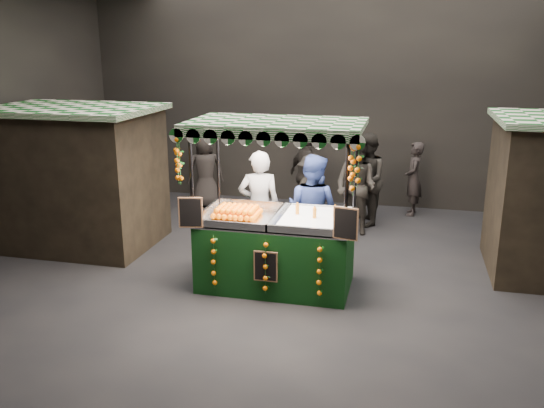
# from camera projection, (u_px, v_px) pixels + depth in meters

# --- Properties ---
(ground) EXTENTS (12.00, 12.00, 0.00)m
(ground) POSITION_uv_depth(u_px,v_px,m) (297.00, 285.00, 9.06)
(ground) COLOR black
(ground) RESTS_ON ground
(market_hall) EXTENTS (12.10, 10.10, 5.05)m
(market_hall) POSITION_uv_depth(u_px,v_px,m) (300.00, 66.00, 8.14)
(market_hall) COLOR black
(market_hall) RESTS_ON ground
(neighbour_stall_left) EXTENTS (3.00, 2.20, 2.60)m
(neighbour_stall_left) POSITION_uv_depth(u_px,v_px,m) (77.00, 176.00, 10.63)
(neighbour_stall_left) COLOR black
(neighbour_stall_left) RESTS_ON ground
(juice_stall) EXTENTS (2.69, 1.58, 2.60)m
(juice_stall) POSITION_uv_depth(u_px,v_px,m) (276.00, 238.00, 8.80)
(juice_stall) COLOR black
(juice_stall) RESTS_ON ground
(vendor_grey) EXTENTS (0.81, 0.64, 1.97)m
(vendor_grey) POSITION_uv_depth(u_px,v_px,m) (259.00, 207.00, 9.82)
(vendor_grey) COLOR gray
(vendor_grey) RESTS_ON ground
(vendor_blue) EXTENTS (1.13, 1.00, 1.93)m
(vendor_blue) POSITION_uv_depth(u_px,v_px,m) (312.00, 210.00, 9.67)
(vendor_blue) COLOR navy
(vendor_blue) RESTS_ON ground
(shopper_0) EXTENTS (0.80, 0.71, 1.83)m
(shopper_0) POSITION_uv_depth(u_px,v_px,m) (130.00, 176.00, 12.44)
(shopper_0) COLOR #2D2524
(shopper_0) RESTS_ON ground
(shopper_1) EXTENTS (1.16, 1.09, 1.90)m
(shopper_1) POSITION_uv_depth(u_px,v_px,m) (356.00, 187.00, 11.31)
(shopper_1) COLOR #2C2824
(shopper_1) RESTS_ON ground
(shopper_2) EXTENTS (1.12, 1.05, 1.85)m
(shopper_2) POSITION_uv_depth(u_px,v_px,m) (307.00, 175.00, 12.41)
(shopper_2) COLOR #2A2622
(shopper_2) RESTS_ON ground
(shopper_3) EXTENTS (0.97, 1.17, 1.58)m
(shopper_3) POSITION_uv_depth(u_px,v_px,m) (311.00, 193.00, 11.53)
(shopper_3) COLOR #282420
(shopper_3) RESTS_ON ground
(shopper_4) EXTENTS (0.99, 0.84, 1.73)m
(shopper_4) POSITION_uv_depth(u_px,v_px,m) (205.00, 171.00, 13.16)
(shopper_4) COLOR #2C2724
(shopper_4) RESTS_ON ground
(shopper_6) EXTENTS (0.40, 0.60, 1.63)m
(shopper_6) POSITION_uv_depth(u_px,v_px,m) (414.00, 179.00, 12.57)
(shopper_6) COLOR #2B2423
(shopper_6) RESTS_ON ground
(shopper_7) EXTENTS (0.92, 1.08, 1.94)m
(shopper_7) POSITION_uv_depth(u_px,v_px,m) (366.00, 180.00, 11.83)
(shopper_7) COLOR black
(shopper_7) RESTS_ON ground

